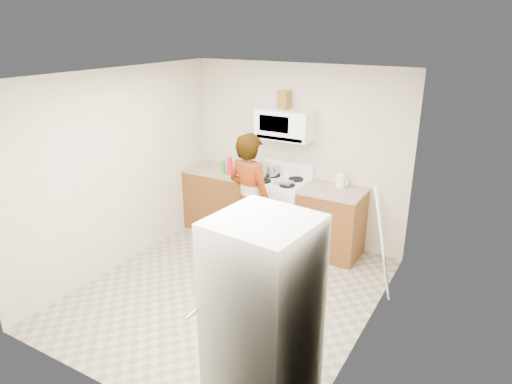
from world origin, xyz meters
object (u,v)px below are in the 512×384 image
Objects in this scene: saucepan at (270,170)px; gas_range at (279,210)px; microwave at (285,124)px; kettle at (341,181)px; fridge at (263,322)px; person at (250,201)px.

gas_range is at bearing -27.67° from saucepan.
microwave reaches higher than kettle.
gas_range is 0.66× the size of fridge.
person reaches higher than kettle.
kettle reaches higher than saucepan.
microwave reaches higher than fridge.
saucepan is (-0.20, 0.89, 0.14)m from person.
person reaches higher than fridge.
microwave is at bearing -158.60° from kettle.
microwave is at bearing 1.68° from saucepan.
saucepan is at bearing -178.32° from microwave.
fridge is (1.30, -2.82, 0.36)m from gas_range.
kettle is (0.81, 0.18, 0.53)m from gas_range.
microwave is at bearing -81.39° from person.
gas_range is at bearing 120.23° from fridge.
gas_range is 0.64× the size of person.
person reaches higher than gas_range.
gas_range is 7.06× the size of kettle.
saucepan is (-0.23, -0.01, -0.68)m from microwave.
microwave is 4.75× the size of kettle.
fridge is (1.30, -2.94, -0.85)m from microwave.
microwave is at bearing 119.28° from fridge.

